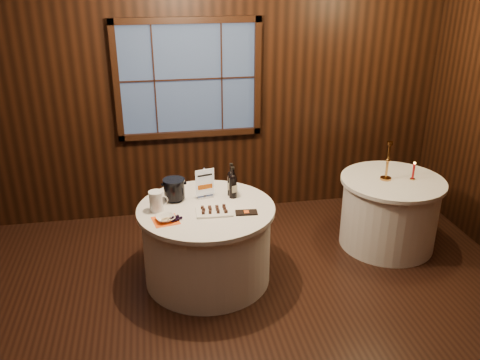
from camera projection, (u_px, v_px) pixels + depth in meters
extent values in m
plane|color=black|center=(223.00, 347.00, 4.09)|extent=(6.00, 6.00, 0.00)
cube|color=black|center=(189.00, 92.00, 5.75)|extent=(6.00, 0.02, 3.00)
cube|color=navy|center=(188.00, 79.00, 5.67)|extent=(1.50, 0.01, 1.20)
cylinder|color=white|center=(207.00, 245.00, 4.85)|extent=(1.20, 1.20, 0.73)
cylinder|color=white|center=(206.00, 209.00, 4.69)|extent=(1.28, 1.28, 0.04)
cylinder|color=white|center=(389.00, 214.00, 5.45)|extent=(1.00, 1.00, 0.73)
cylinder|color=white|center=(393.00, 181.00, 5.30)|extent=(1.08, 1.08, 0.04)
cube|color=#B4B3BA|center=(205.00, 196.00, 4.89)|extent=(0.17, 0.12, 0.02)
cube|color=#B4B3BA|center=(204.00, 182.00, 4.83)|extent=(0.02, 0.02, 0.29)
cube|color=white|center=(205.00, 182.00, 4.82)|extent=(0.18, 0.05, 0.27)
cylinder|color=black|center=(231.00, 185.00, 4.89)|extent=(0.08, 0.08, 0.21)
sphere|color=black|center=(231.00, 175.00, 4.85)|extent=(0.08, 0.08, 0.08)
cylinder|color=black|center=(231.00, 169.00, 4.83)|extent=(0.03, 0.03, 0.09)
cylinder|color=black|center=(231.00, 165.00, 4.81)|extent=(0.03, 0.03, 0.02)
cube|color=beige|center=(232.00, 187.00, 4.86)|extent=(0.06, 0.02, 0.07)
cylinder|color=black|center=(233.00, 188.00, 4.84)|extent=(0.07, 0.07, 0.20)
sphere|color=black|center=(233.00, 178.00, 4.80)|extent=(0.07, 0.07, 0.07)
cylinder|color=black|center=(233.00, 173.00, 4.78)|extent=(0.03, 0.03, 0.09)
cylinder|color=black|center=(233.00, 168.00, 4.76)|extent=(0.03, 0.03, 0.02)
cube|color=beige|center=(234.00, 189.00, 4.81)|extent=(0.05, 0.02, 0.07)
cylinder|color=black|center=(175.00, 199.00, 4.82)|extent=(0.15, 0.15, 0.03)
cylinder|color=black|center=(174.00, 189.00, 4.78)|extent=(0.20, 0.20, 0.17)
cylinder|color=black|center=(174.00, 180.00, 4.75)|extent=(0.21, 0.21, 0.02)
cube|color=white|center=(214.00, 212.00, 4.58)|extent=(0.34, 0.23, 0.02)
cube|color=black|center=(246.00, 213.00, 4.57)|extent=(0.21, 0.12, 0.02)
cylinder|color=#3C2A16|center=(168.00, 219.00, 4.42)|extent=(0.07, 0.03, 0.03)
cylinder|color=white|center=(156.00, 202.00, 4.59)|extent=(0.12, 0.12, 0.18)
cylinder|color=white|center=(155.00, 192.00, 4.55)|extent=(0.13, 0.13, 0.01)
torus|color=white|center=(163.00, 200.00, 4.60)|extent=(0.09, 0.01, 0.09)
cube|color=#FB5415|center=(166.00, 221.00, 4.44)|extent=(0.26, 0.26, 0.00)
imported|color=white|center=(165.00, 218.00, 4.43)|extent=(0.20, 0.20, 0.04)
cylinder|color=#B77C39|center=(386.00, 178.00, 5.28)|extent=(0.12, 0.12, 0.02)
cylinder|color=#B77C39|center=(388.00, 161.00, 5.21)|extent=(0.03, 0.03, 0.36)
cylinder|color=#B77C39|center=(390.00, 143.00, 5.13)|extent=(0.06, 0.06, 0.03)
cylinder|color=#B77C39|center=(412.00, 179.00, 5.28)|extent=(0.05, 0.05, 0.01)
cylinder|color=#A20C10|center=(413.00, 171.00, 5.25)|extent=(0.02, 0.02, 0.16)
sphere|color=#FFB23F|center=(415.00, 163.00, 5.21)|extent=(0.02, 0.02, 0.02)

